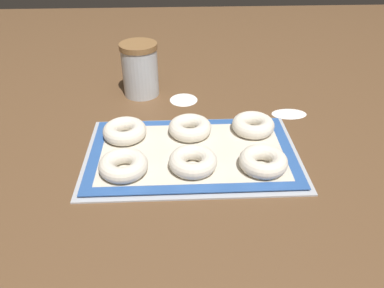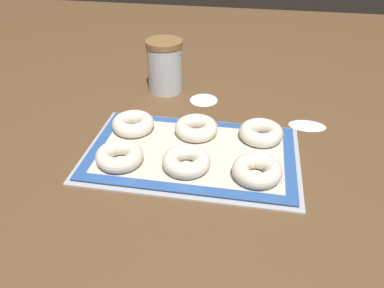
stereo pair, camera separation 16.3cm
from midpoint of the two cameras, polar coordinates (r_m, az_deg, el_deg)
ground_plane at (r=0.92m, az=4.22°, el=-1.90°), size 2.80×2.80×0.00m
baking_tray at (r=0.92m, az=5.05°, el=-1.64°), size 0.52×0.33×0.01m
baking_mat at (r=0.92m, az=5.07°, el=-1.37°), size 0.50×0.30×0.00m
bagel_front_left at (r=0.87m, az=-5.81°, el=-2.17°), size 0.11×0.11×0.04m
bagel_front_center at (r=0.85m, az=4.60°, el=-2.96°), size 0.11×0.11×0.04m
bagel_front_right at (r=0.85m, az=15.37°, el=-4.27°), size 0.11×0.11×0.04m
bagel_back_left at (r=0.98m, az=-4.36°, el=2.84°), size 0.11×0.11×0.04m
bagel_back_center at (r=0.97m, az=5.46°, el=2.19°), size 0.11×0.11×0.04m
bagel_back_right at (r=0.98m, az=15.22°, el=1.43°), size 0.11×0.11×0.04m
flour_canister at (r=1.19m, az=-0.20°, el=11.64°), size 0.11×0.11×0.16m
flour_patch_near at (r=1.10m, az=21.30°, el=2.42°), size 0.10×0.06×0.00m
flour_patch_far at (r=1.17m, az=5.72°, el=6.55°), size 0.09×0.09×0.00m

